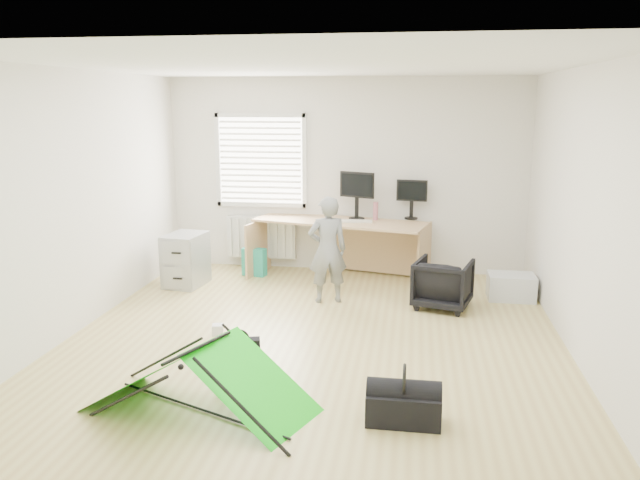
# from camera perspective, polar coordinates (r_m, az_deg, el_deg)

# --- Properties ---
(ground) EXTENTS (5.50, 5.50, 0.00)m
(ground) POSITION_cam_1_polar(r_m,az_deg,el_deg) (6.44, -0.54, -9.06)
(ground) COLOR tan
(ground) RESTS_ON ground
(back_wall) EXTENTS (5.00, 0.02, 2.70)m
(back_wall) POSITION_cam_1_polar(r_m,az_deg,el_deg) (8.77, 2.32, 5.88)
(back_wall) COLOR silver
(back_wall) RESTS_ON ground
(window) EXTENTS (1.20, 0.06, 1.20)m
(window) POSITION_cam_1_polar(r_m,az_deg,el_deg) (8.92, -5.44, 7.25)
(window) COLOR silver
(window) RESTS_ON back_wall
(radiator) EXTENTS (1.00, 0.12, 0.60)m
(radiator) POSITION_cam_1_polar(r_m,az_deg,el_deg) (9.05, -5.36, 0.27)
(radiator) COLOR silver
(radiator) RESTS_ON back_wall
(desk) EXTENTS (2.43, 1.26, 0.79)m
(desk) POSITION_cam_1_polar(r_m,az_deg,el_deg) (8.53, 1.80, -0.82)
(desk) COLOR tan
(desk) RESTS_ON ground
(filing_cabinet) EXTENTS (0.51, 0.64, 0.69)m
(filing_cabinet) POSITION_cam_1_polar(r_m,az_deg,el_deg) (8.35, -12.17, -1.76)
(filing_cabinet) COLOR #A0A3A5
(filing_cabinet) RESTS_ON ground
(monitor_left) EXTENTS (0.50, 0.29, 0.48)m
(monitor_left) POSITION_cam_1_polar(r_m,az_deg,el_deg) (8.51, 3.39, 3.49)
(monitor_left) COLOR black
(monitor_left) RESTS_ON desk
(monitor_right) EXTENTS (0.42, 0.13, 0.40)m
(monitor_right) POSITION_cam_1_polar(r_m,az_deg,el_deg) (8.61, 8.36, 3.21)
(monitor_right) COLOR black
(monitor_right) RESTS_ON desk
(keyboard) EXTENTS (0.46, 0.19, 0.02)m
(keyboard) POSITION_cam_1_polar(r_m,az_deg,el_deg) (8.35, 3.25, 1.73)
(keyboard) COLOR beige
(keyboard) RESTS_ON desk
(thermos) EXTENTS (0.07, 0.07, 0.25)m
(thermos) POSITION_cam_1_polar(r_m,az_deg,el_deg) (8.51, 5.10, 2.66)
(thermos) COLOR #B06270
(thermos) RESTS_ON desk
(office_chair) EXTENTS (0.76, 0.77, 0.58)m
(office_chair) POSITION_cam_1_polar(r_m,az_deg,el_deg) (7.44, 11.17, -3.94)
(office_chair) COLOR black
(office_chair) RESTS_ON ground
(person) EXTENTS (0.54, 0.44, 1.29)m
(person) POSITION_cam_1_polar(r_m,az_deg,el_deg) (7.41, 0.70, -0.90)
(person) COLOR slate
(person) RESTS_ON ground
(kite) EXTENTS (1.87, 1.36, 0.53)m
(kite) POSITION_cam_1_polar(r_m,az_deg,el_deg) (5.04, -10.98, -12.43)
(kite) COLOR #15D414
(kite) RESTS_ON ground
(storage_crate) EXTENTS (0.56, 0.39, 0.31)m
(storage_crate) POSITION_cam_1_polar(r_m,az_deg,el_deg) (7.99, 17.07, -4.10)
(storage_crate) COLOR silver
(storage_crate) RESTS_ON ground
(tote_bag) EXTENTS (0.35, 0.21, 0.38)m
(tote_bag) POSITION_cam_1_polar(r_m,az_deg,el_deg) (8.69, -6.03, -2.01)
(tote_bag) COLOR teal
(tote_bag) RESTS_ON ground
(laptop_bag) EXTENTS (0.39, 0.21, 0.28)m
(laptop_bag) POSITION_cam_1_polar(r_m,az_deg,el_deg) (5.77, -7.38, -10.29)
(laptop_bag) COLOR black
(laptop_bag) RESTS_ON ground
(white_box) EXTENTS (0.13, 0.13, 0.11)m
(white_box) POSITION_cam_1_polar(r_m,az_deg,el_deg) (6.62, -9.34, -8.09)
(white_box) COLOR silver
(white_box) RESTS_ON ground
(duffel_bag) EXTENTS (0.56, 0.29, 0.24)m
(duffel_bag) POSITION_cam_1_polar(r_m,az_deg,el_deg) (4.90, 7.63, -14.93)
(duffel_bag) COLOR black
(duffel_bag) RESTS_ON ground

